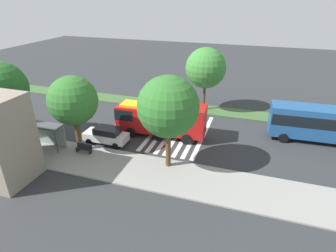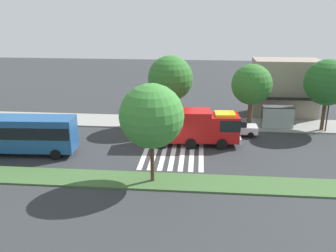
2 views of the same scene
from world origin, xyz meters
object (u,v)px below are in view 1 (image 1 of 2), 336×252
object	(u,v)px
transit_bus	(322,122)
sidewalk_tree_east	(2,88)
bus_stop_shelter	(47,130)
sidewalk_tree_west	(168,107)
fire_truck	(159,118)
parked_car_mid	(106,135)
bench_near_shelter	(84,148)
sidewalk_tree_center	(73,101)
median_tree_west	(206,68)
street_lamp	(8,106)

from	to	relation	value
transit_bus	sidewalk_tree_east	world-z (taller)	sidewalk_tree_east
bus_stop_shelter	sidewalk_tree_east	bearing A→B (deg)	-4.14
sidewalk_tree_west	sidewalk_tree_east	bearing A→B (deg)	-0.00
fire_truck	sidewalk_tree_east	size ratio (longest dim) A/B	1.22
parked_car_mid	transit_bus	xyz separation A→B (m)	(-20.71, -7.19, 1.28)
transit_bus	sidewalk_tree_west	distance (m)	16.70
bench_near_shelter	sidewalk_tree_center	xyz separation A→B (m)	(0.72, -0.37, 4.59)
transit_bus	bench_near_shelter	xyz separation A→B (m)	(21.70, 9.76, -1.57)
bus_stop_shelter	sidewalk_tree_center	world-z (taller)	sidewalk_tree_center
parked_car_mid	bus_stop_shelter	bearing A→B (deg)	27.11
bus_stop_shelter	sidewalk_tree_west	size ratio (longest dim) A/B	0.43
median_tree_west	street_lamp	bearing A→B (deg)	37.57
parked_car_mid	bus_stop_shelter	xyz separation A→B (m)	(4.98, 2.55, 1.00)
bench_near_shelter	sidewalk_tree_center	world-z (taller)	sidewalk_tree_center
transit_bus	sidewalk_tree_west	world-z (taller)	sidewalk_tree_west
bus_stop_shelter	median_tree_west	size ratio (longest dim) A/B	0.44
median_tree_west	sidewalk_tree_east	bearing A→B (deg)	38.85
bus_stop_shelter	bench_near_shelter	xyz separation A→B (m)	(-4.00, 0.02, -1.30)
median_tree_west	sidewalk_tree_west	bearing A→B (deg)	88.94
street_lamp	median_tree_west	size ratio (longest dim) A/B	0.71
sidewalk_tree_west	sidewalk_tree_east	distance (m)	17.22
parked_car_mid	transit_bus	bearing A→B (deg)	-160.85
transit_bus	street_lamp	size ratio (longest dim) A/B	1.81
parked_car_mid	sidewalk_tree_center	size ratio (longest dim) A/B	0.62
fire_truck	median_tree_west	xyz separation A→B (m)	(-3.09, -8.56, 3.56)
sidewalk_tree_west	sidewalk_tree_center	xyz separation A→B (m)	(9.08, -0.00, -0.54)
transit_bus	bench_near_shelter	bearing A→B (deg)	-158.47
transit_bus	fire_truck	bearing A→B (deg)	-169.23
bench_near_shelter	sidewalk_tree_west	bearing A→B (deg)	-177.47
sidewalk_tree_west	sidewalk_tree_east	world-z (taller)	sidewalk_tree_west
transit_bus	sidewalk_tree_west	bearing A→B (deg)	-147.55
fire_truck	bus_stop_shelter	size ratio (longest dim) A/B	2.79
sidewalk_tree_east	street_lamp	bearing A→B (deg)	-53.04
parked_car_mid	sidewalk_tree_west	size ratio (longest dim) A/B	0.56
transit_bus	street_lamp	distance (m)	32.17
bench_near_shelter	sidewalk_tree_west	size ratio (longest dim) A/B	0.20
bus_stop_shelter	median_tree_west	xyz separation A→B (m)	(-12.62, -14.43, 3.70)
parked_car_mid	sidewalk_tree_east	bearing A→B (deg)	12.59
fire_truck	median_tree_west	size ratio (longest dim) A/B	1.23
fire_truck	sidewalk_tree_east	bearing A→B (deg)	17.75
bench_near_shelter	sidewalk_tree_east	distance (m)	10.18
parked_car_mid	median_tree_west	world-z (taller)	median_tree_west
fire_truck	sidewalk_tree_east	world-z (taller)	sidewalk_tree_east
bench_near_shelter	parked_car_mid	bearing A→B (deg)	-110.93
sidewalk_tree_west	sidewalk_tree_center	size ratio (longest dim) A/B	1.11
fire_truck	median_tree_west	world-z (taller)	median_tree_west
bus_stop_shelter	median_tree_west	bearing A→B (deg)	-131.16
sidewalk_tree_east	median_tree_west	xyz separation A→B (m)	(-17.48, -14.08, 0.01)
transit_bus	street_lamp	xyz separation A→B (m)	(30.86, 8.99, 1.33)
fire_truck	sidewalk_tree_center	xyz separation A→B (m)	(6.25, 5.52, 3.15)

